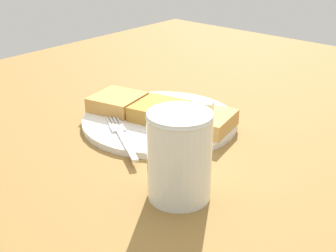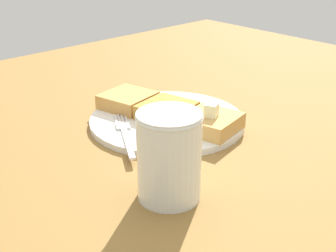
% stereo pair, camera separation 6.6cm
% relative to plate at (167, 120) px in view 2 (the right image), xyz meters
% --- Properties ---
extents(table_surface, '(1.20, 1.20, 0.02)m').
position_rel_plate_xyz_m(table_surface, '(-0.05, -0.09, -0.02)').
color(table_surface, olive).
rests_on(table_surface, ground).
extents(plate, '(0.26, 0.26, 0.01)m').
position_rel_plate_xyz_m(plate, '(0.00, 0.00, 0.00)').
color(plate, silver).
rests_on(plate, table_surface).
extents(toast_slice_left, '(0.09, 0.10, 0.02)m').
position_rel_plate_xyz_m(toast_slice_left, '(-0.08, -0.02, 0.02)').
color(toast_slice_left, tan).
rests_on(toast_slice_left, plate).
extents(toast_slice_middle, '(0.09, 0.10, 0.02)m').
position_rel_plate_xyz_m(toast_slice_middle, '(0.00, 0.00, 0.02)').
color(toast_slice_middle, '#B38033').
rests_on(toast_slice_middle, plate).
extents(toast_slice_right, '(0.09, 0.10, 0.02)m').
position_rel_plate_xyz_m(toast_slice_right, '(0.08, 0.02, 0.02)').
color(toast_slice_right, tan).
rests_on(toast_slice_right, plate).
extents(butter_pat_primary, '(0.03, 0.03, 0.02)m').
position_rel_plate_xyz_m(butter_pat_primary, '(-0.09, -0.01, 0.04)').
color(butter_pat_primary, beige).
rests_on(butter_pat_primary, toast_slice_left).
extents(fork, '(0.14, 0.09, 0.00)m').
position_rel_plate_xyz_m(fork, '(0.00, 0.09, 0.01)').
color(fork, silver).
rests_on(fork, plate).
extents(syrup_jar, '(0.08, 0.08, 0.11)m').
position_rel_plate_xyz_m(syrup_jar, '(-0.17, 0.15, 0.04)').
color(syrup_jar, '#5C280F').
rests_on(syrup_jar, table_surface).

